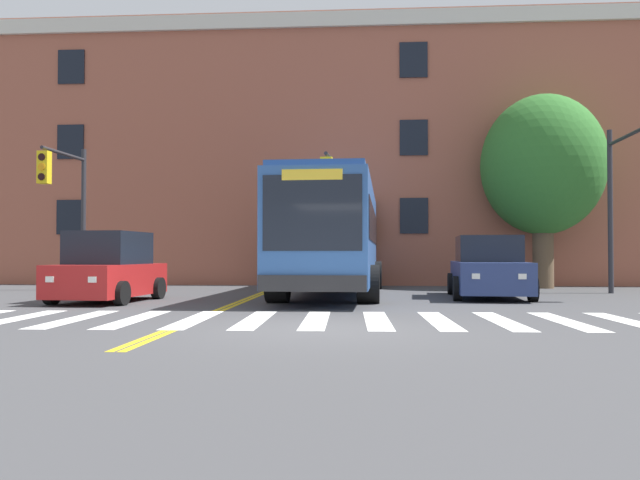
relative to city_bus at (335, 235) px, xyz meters
name	(u,v)px	position (x,y,z in m)	size (l,w,h in m)	color
ground_plane	(321,329)	(0.16, -9.24, -1.85)	(120.00, 120.00, 0.00)	#424244
crosswalk	(316,320)	(-0.03, -7.88, -1.84)	(14.44, 3.67, 0.01)	white
lane_line_yellow_inner	(284,284)	(-2.39, 6.12, -1.84)	(0.12, 36.00, 0.01)	gold
lane_line_yellow_outer	(288,284)	(-2.23, 6.12, -1.84)	(0.12, 36.00, 0.01)	gold
city_bus	(335,235)	(0.00, 0.00, 0.00)	(3.22, 12.30, 3.38)	#2D5699
car_red_near_lane	(109,270)	(-5.80, -3.69, -1.01)	(2.26, 3.75, 1.84)	#AD1E1E
car_navy_far_lane	(489,270)	(4.47, -1.52, -1.04)	(2.42, 4.45, 1.77)	navy
traffic_light_near_corner	(630,177)	(8.70, -0.91, 1.67)	(0.40, 3.95, 5.22)	#28282D
traffic_light_far_corner	(67,193)	(-8.80, 0.09, 1.41)	(0.36, 2.74, 4.87)	#28282D
traffic_light_overhead	(336,197)	(0.00, 0.81, 1.29)	(0.62, 4.51, 4.54)	#28282D
street_tree_curbside_large	(542,166)	(7.47, 3.60, 2.64)	(6.17, 6.13, 7.10)	brown
building_facade	(405,163)	(2.90, 9.68, 3.65)	(34.74, 9.68, 10.99)	#9E5642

